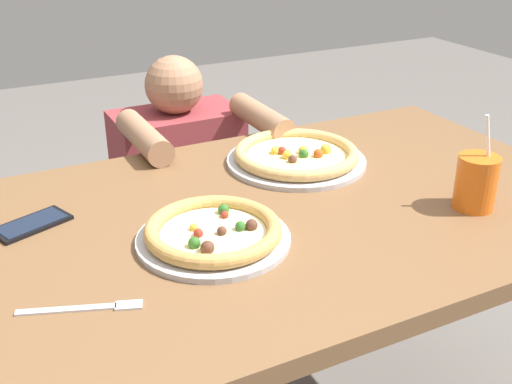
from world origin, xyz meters
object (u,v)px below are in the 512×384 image
Objects in this scene: pizza_far at (296,156)px; fork at (86,308)px; drink_cup_colored at (476,182)px; pizza_near at (213,233)px; diner_seated at (182,213)px; cell_phone at (32,224)px.

pizza_far is 0.72m from fork.
pizza_far is at bearing 119.15° from drink_cup_colored.
drink_cup_colored is (0.56, -0.12, 0.04)m from pizza_near.
pizza_far is 1.68× the size of drink_cup_colored.
pizza_far is at bearing 31.39° from fork.
cell_phone is at bearing -134.10° from diner_seated.
pizza_near is 1.80× the size of cell_phone.
drink_cup_colored is at bearing -68.11° from diner_seated.
pizza_far is 0.61m from diner_seated.
drink_cup_colored is (0.21, -0.38, 0.04)m from pizza_far.
cell_phone is at bearing 143.20° from pizza_near.
cell_phone is (-0.30, 0.23, -0.02)m from pizza_near.
cell_phone is at bearing 95.28° from fork.
cell_phone is (-0.86, 0.34, -0.05)m from drink_cup_colored.
diner_seated reaches higher than pizza_far.
pizza_far is 1.77× the size of fork.
drink_cup_colored is at bearing -21.74° from cell_phone.
cell_phone is (-0.03, 0.33, 0.00)m from fork.
pizza_far is 0.44m from drink_cup_colored.
fork is at bearing -119.13° from diner_seated.
fork is (-0.61, -0.37, -0.02)m from pizza_far.
diner_seated is at bearing 74.64° from pizza_near.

